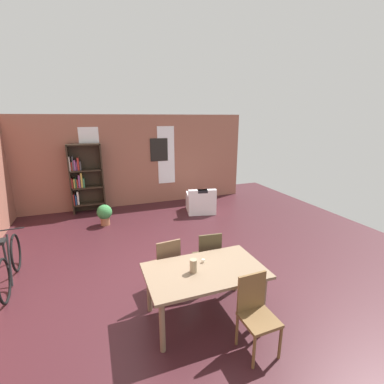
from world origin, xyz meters
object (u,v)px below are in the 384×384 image
at_px(dining_table, 205,275).
at_px(dining_chair_far_right, 208,256).
at_px(potted_plant_by_shelf, 105,213).
at_px(dining_chair_near_right, 256,311).
at_px(bicycle_second, 10,264).
at_px(dining_chair_far_left, 166,264).
at_px(vase_on_table, 193,266).
at_px(bookshelf_tall, 84,178).
at_px(armchair_white, 201,203).

distance_m(dining_table, dining_chair_far_right, 0.80).
bearing_deg(dining_table, dining_chair_far_right, 63.25).
bearing_deg(potted_plant_by_shelf, dining_chair_far_right, -65.89).
bearing_deg(dining_chair_near_right, bicycle_second, 140.43).
bearing_deg(potted_plant_by_shelf, dining_chair_far_left, -76.87).
distance_m(dining_chair_far_right, dining_chair_near_right, 1.41).
xyz_separation_m(vase_on_table, potted_plant_by_shelf, (-0.96, 4.02, -0.52)).
height_order(bookshelf_tall, bicycle_second, bookshelf_tall).
height_order(dining_chair_far_right, bicycle_second, dining_chair_far_right).
xyz_separation_m(dining_table, vase_on_table, (-0.17, 0.00, 0.18)).
bearing_deg(dining_chair_far_left, vase_on_table, -75.16).
bearing_deg(dining_chair_far_right, dining_table, -116.75).
bearing_deg(bicycle_second, dining_table, -34.18).
bearing_deg(armchair_white, dining_chair_near_right, -104.64).
xyz_separation_m(vase_on_table, armchair_white, (1.78, 4.10, -0.56)).
bearing_deg(bicycle_second, potted_plant_by_shelf, 52.86).
height_order(dining_chair_far_right, dining_chair_near_right, same).
height_order(vase_on_table, armchair_white, vase_on_table).
xyz_separation_m(vase_on_table, dining_chair_far_left, (-0.19, 0.70, -0.32)).
relative_size(dining_chair_near_right, armchair_white, 0.99).
bearing_deg(bicycle_second, dining_chair_far_right, -20.55).
distance_m(armchair_white, potted_plant_by_shelf, 2.74).
bearing_deg(dining_chair_far_left, dining_chair_far_right, -0.00).
bearing_deg(dining_chair_far_left, armchair_white, 59.86).
relative_size(vase_on_table, dining_chair_near_right, 0.19).
bearing_deg(dining_chair_near_right, armchair_white, 75.36).
relative_size(dining_table, vase_on_table, 8.69).
distance_m(vase_on_table, bicycle_second, 3.23).
bearing_deg(dining_table, bookshelf_tall, 106.53).
bearing_deg(dining_chair_far_right, armchair_white, 69.63).
relative_size(bicycle_second, potted_plant_by_shelf, 3.04).
relative_size(dining_table, armchair_white, 1.68).
xyz_separation_m(dining_table, dining_chair_far_left, (-0.36, 0.70, -0.14)).
bearing_deg(dining_chair_near_right, potted_plant_by_shelf, 107.49).
xyz_separation_m(dining_table, dining_chair_far_right, (0.36, 0.70, -0.14)).
distance_m(vase_on_table, armchair_white, 4.50).
relative_size(dining_table, dining_chair_far_left, 1.70).
height_order(dining_chair_far_left, potted_plant_by_shelf, dining_chair_far_left).
distance_m(vase_on_table, dining_chair_far_left, 0.80).
distance_m(dining_chair_far_left, bookshelf_tall, 4.76).
height_order(bicycle_second, potted_plant_by_shelf, bicycle_second).
height_order(dining_chair_near_right, bookshelf_tall, bookshelf_tall).
bearing_deg(bookshelf_tall, dining_chair_far_right, -67.21).
relative_size(vase_on_table, dining_chair_far_left, 0.19).
bearing_deg(armchair_white, dining_chair_far_right, -110.37).
bearing_deg(vase_on_table, dining_chair_near_right, -53.09).
height_order(dining_chair_far_right, potted_plant_by_shelf, dining_chair_far_right).
relative_size(dining_chair_near_right, bookshelf_tall, 0.47).
relative_size(dining_chair_far_left, bicycle_second, 0.57).
xyz_separation_m(dining_chair_near_right, potted_plant_by_shelf, (-1.49, 4.72, -0.20)).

